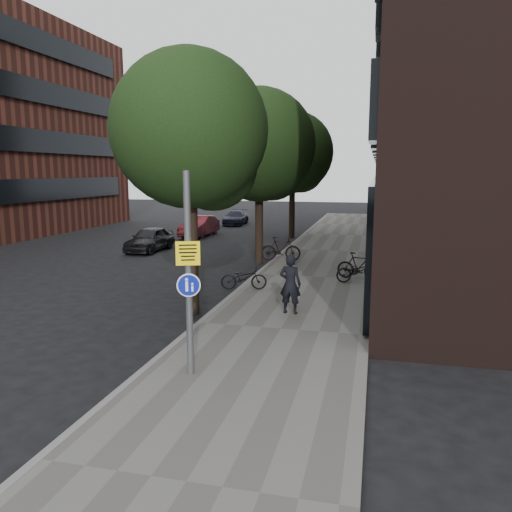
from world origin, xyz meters
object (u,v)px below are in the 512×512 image
(pedestrian, at_px, (290,284))
(parked_car_near, at_px, (150,239))
(signpost, at_px, (189,274))
(parked_bike_facade_near, at_px, (358,271))

(pedestrian, height_order, parked_car_near, pedestrian)
(pedestrian, relative_size, parked_car_near, 0.46)
(signpost, height_order, parked_bike_facade_near, signpost)
(pedestrian, bearing_deg, signpost, 80.85)
(pedestrian, xyz_separation_m, parked_car_near, (-9.23, 10.23, -0.35))
(pedestrian, bearing_deg, parked_bike_facade_near, -105.76)
(parked_bike_facade_near, xyz_separation_m, parked_car_near, (-10.98, 5.65, 0.08))
(parked_bike_facade_near, height_order, parked_car_near, parked_car_near)
(signpost, bearing_deg, parked_car_near, 98.64)
(parked_bike_facade_near, bearing_deg, signpost, 145.50)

